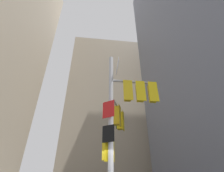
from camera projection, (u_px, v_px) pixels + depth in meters
name	position (u px, v px, depth m)	size (l,w,h in m)	color
building_tower_right	(221.00, 30.00, 20.86)	(17.33, 17.33, 36.91)	slate
building_mid_block	(110.00, 113.00, 35.94)	(17.40, 17.40, 28.44)	tan
signal_pole_assembly	(122.00, 113.00, 7.88)	(2.82, 2.89, 7.51)	#B2B2B5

